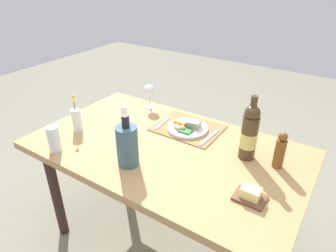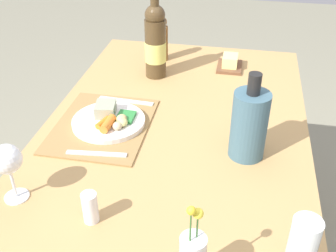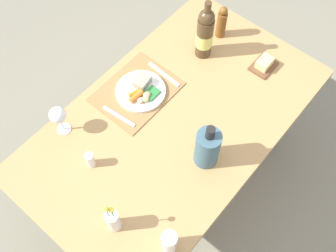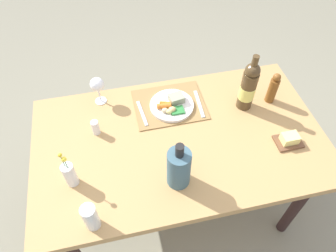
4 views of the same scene
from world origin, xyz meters
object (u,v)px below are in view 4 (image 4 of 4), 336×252
(dinner_plate, at_px, (172,105))
(cooler_bottle, at_px, (179,168))
(salt_shaker, at_px, (96,127))
(wine_bottle, at_px, (248,87))
(wine_glass, at_px, (97,85))
(fork, at_px, (199,104))
(pepper_mill, at_px, (273,88))
(dining_table, at_px, (179,147))
(flower_vase, at_px, (70,174))
(butter_dish, at_px, (289,140))
(knife, at_px, (142,113))
(water_tumbler, at_px, (91,218))

(dinner_plate, distance_m, cooler_bottle, 0.46)
(salt_shaker, distance_m, wine_bottle, 0.80)
(dinner_plate, xyz_separation_m, wine_glass, (0.37, -0.13, 0.10))
(fork, distance_m, wine_bottle, 0.28)
(dinner_plate, xyz_separation_m, pepper_mill, (-0.54, 0.06, 0.07))
(dining_table, height_order, flower_vase, flower_vase)
(dinner_plate, relative_size, butter_dish, 1.83)
(flower_vase, bearing_deg, wine_bottle, -163.26)
(wine_bottle, bearing_deg, dinner_plate, -10.46)
(wine_bottle, bearing_deg, butter_dish, 113.49)
(dinner_plate, relative_size, flower_vase, 1.09)
(dining_table, bearing_deg, butter_dish, 164.37)
(flower_vase, height_order, pepper_mill, flower_vase)
(knife, bearing_deg, water_tumbler, 56.02)
(butter_dish, bearing_deg, cooler_bottle, 8.49)
(dinner_plate, xyz_separation_m, wine_bottle, (-0.38, 0.07, 0.12))
(dining_table, distance_m, water_tumbler, 0.59)
(flower_vase, bearing_deg, water_tumbler, 109.19)
(dining_table, bearing_deg, salt_shaker, -17.38)
(wine_glass, xyz_separation_m, butter_dish, (-0.88, 0.49, -0.10))
(knife, relative_size, water_tumbler, 1.26)
(dinner_plate, distance_m, fork, 0.15)
(knife, bearing_deg, butter_dish, 147.21)
(cooler_bottle, distance_m, butter_dish, 0.60)
(knife, bearing_deg, cooler_bottle, 96.24)
(knife, relative_size, wine_glass, 1.10)
(dining_table, relative_size, pepper_mill, 7.73)
(wine_bottle, height_order, cooler_bottle, wine_bottle)
(dining_table, relative_size, salt_shaker, 17.47)
(water_tumbler, height_order, butter_dish, water_tumbler)
(fork, relative_size, butter_dish, 1.54)
(salt_shaker, bearing_deg, cooler_bottle, 133.34)
(wine_bottle, bearing_deg, dining_table, 19.60)
(water_tumbler, bearing_deg, flower_vase, -70.81)
(wine_glass, xyz_separation_m, cooler_bottle, (-0.30, 0.58, -0.01))
(wine_bottle, bearing_deg, salt_shaker, 1.03)
(dinner_plate, relative_size, fork, 1.19)
(butter_dish, bearing_deg, flower_vase, -0.40)
(dining_table, relative_size, wine_glass, 8.92)
(dining_table, bearing_deg, flower_vase, 14.56)
(wine_bottle, bearing_deg, wine_glass, -15.10)
(knife, relative_size, salt_shaker, 2.16)
(water_tumbler, distance_m, butter_dish, 1.00)
(knife, xyz_separation_m, wine_glass, (0.21, -0.15, 0.11))
(knife, relative_size, pepper_mill, 0.96)
(water_tumbler, xyz_separation_m, pepper_mill, (-1.00, -0.50, 0.03))
(cooler_bottle, bearing_deg, dinner_plate, -99.55)
(fork, bearing_deg, cooler_bottle, 65.74)
(dinner_plate, xyz_separation_m, flower_vase, (0.54, 0.35, 0.05))
(flower_vase, bearing_deg, knife, -137.92)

